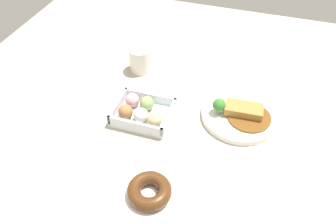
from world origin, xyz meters
The scene contains 5 objects.
ground_plane centered at (0.00, 0.00, 0.00)m, with size 1.60×1.60×0.00m, color #B2A893.
curry_plate centered at (0.16, 0.11, 0.02)m, with size 0.23×0.23×0.07m.
donut_box centered at (-0.12, 0.02, 0.02)m, with size 0.17×0.14×0.06m.
chocolate_ring_donut centered at (-0.01, -0.22, 0.02)m, with size 0.15×0.15×0.04m.
coffee_mug centered at (-0.21, 0.25, 0.04)m, with size 0.08×0.08×0.09m, color silver.
Camera 1 is at (0.17, -0.64, 0.72)m, focal length 35.78 mm.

